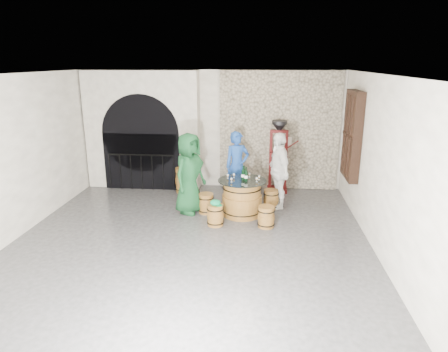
# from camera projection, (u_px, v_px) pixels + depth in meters

# --- Properties ---
(ground) EXTENTS (8.00, 8.00, 0.00)m
(ground) POSITION_uv_depth(u_px,v_px,m) (188.00, 248.00, 7.58)
(ground) COLOR #313133
(ground) RESTS_ON ground
(wall_back) EXTENTS (8.00, 0.00, 8.00)m
(wall_back) POSITION_uv_depth(u_px,v_px,m) (213.00, 130.00, 10.96)
(wall_back) COLOR silver
(wall_back) RESTS_ON ground
(wall_front) EXTENTS (8.00, 0.00, 8.00)m
(wall_front) POSITION_uv_depth(u_px,v_px,m) (95.00, 291.00, 3.31)
(wall_front) COLOR silver
(wall_front) RESTS_ON ground
(wall_left) EXTENTS (0.00, 8.00, 8.00)m
(wall_left) POSITION_uv_depth(u_px,v_px,m) (1.00, 163.00, 7.46)
(wall_left) COLOR silver
(wall_left) RESTS_ON ground
(wall_right) EXTENTS (0.00, 8.00, 8.00)m
(wall_right) POSITION_uv_depth(u_px,v_px,m) (387.00, 172.00, 6.81)
(wall_right) COLOR silver
(wall_right) RESTS_ON ground
(ceiling) EXTENTS (8.00, 8.00, 0.00)m
(ceiling) POSITION_uv_depth(u_px,v_px,m) (183.00, 75.00, 6.69)
(ceiling) COLOR beige
(ceiling) RESTS_ON wall_back
(stone_facing_panel) EXTENTS (3.20, 0.12, 3.18)m
(stone_facing_panel) POSITION_uv_depth(u_px,v_px,m) (279.00, 131.00, 10.73)
(stone_facing_panel) COLOR #AFA38C
(stone_facing_panel) RESTS_ON ground
(arched_opening) EXTENTS (3.10, 0.60, 3.19)m
(arched_opening) POSITION_uv_depth(u_px,v_px,m) (143.00, 131.00, 10.89)
(arched_opening) COLOR silver
(arched_opening) RESTS_ON ground
(shuttered_window) EXTENTS (0.23, 1.10, 2.00)m
(shuttered_window) POSITION_uv_depth(u_px,v_px,m) (352.00, 135.00, 9.06)
(shuttered_window) COLOR black
(shuttered_window) RESTS_ON wall_right
(barrel_table) EXTENTS (1.10, 1.10, 0.84)m
(barrel_table) POSITION_uv_depth(u_px,v_px,m) (242.00, 198.00, 9.10)
(barrel_table) COLOR brown
(barrel_table) RESTS_ON ground
(barrel_stool_left) EXTENTS (0.38, 0.38, 0.47)m
(barrel_stool_left) POSITION_uv_depth(u_px,v_px,m) (206.00, 203.00, 9.29)
(barrel_stool_left) COLOR brown
(barrel_stool_left) RESTS_ON ground
(barrel_stool_far) EXTENTS (0.38, 0.38, 0.47)m
(barrel_stool_far) POSITION_uv_depth(u_px,v_px,m) (238.00, 194.00, 9.96)
(barrel_stool_far) COLOR brown
(barrel_stool_far) RESTS_ON ground
(barrel_stool_right) EXTENTS (0.38, 0.38, 0.47)m
(barrel_stool_right) POSITION_uv_depth(u_px,v_px,m) (271.00, 199.00, 9.57)
(barrel_stool_right) COLOR brown
(barrel_stool_right) RESTS_ON ground
(barrel_stool_near_right) EXTENTS (0.38, 0.38, 0.47)m
(barrel_stool_near_right) POSITION_uv_depth(u_px,v_px,m) (266.00, 217.00, 8.50)
(barrel_stool_near_right) COLOR brown
(barrel_stool_near_right) RESTS_ON ground
(barrel_stool_near_left) EXTENTS (0.38, 0.38, 0.47)m
(barrel_stool_near_left) POSITION_uv_depth(u_px,v_px,m) (215.00, 215.00, 8.59)
(barrel_stool_near_left) COLOR brown
(barrel_stool_near_left) RESTS_ON ground
(green_cap) EXTENTS (0.26, 0.22, 0.12)m
(green_cap) POSITION_uv_depth(u_px,v_px,m) (215.00, 203.00, 8.51)
(green_cap) COLOR #0B7C49
(green_cap) RESTS_ON barrel_stool_near_left
(person_green) EXTENTS (0.95, 1.09, 1.88)m
(person_green) POSITION_uv_depth(u_px,v_px,m) (189.00, 173.00, 9.16)
(person_green) COLOR #113F1F
(person_green) RESTS_ON ground
(person_blue) EXTENTS (0.75, 0.64, 1.74)m
(person_blue) POSITION_uv_depth(u_px,v_px,m) (237.00, 166.00, 10.10)
(person_blue) COLOR #1B4497
(person_blue) RESTS_ON ground
(person_white) EXTENTS (0.74, 1.16, 1.83)m
(person_white) POSITION_uv_depth(u_px,v_px,m) (278.00, 171.00, 9.47)
(person_white) COLOR white
(person_white) RESTS_ON ground
(wine_bottle_left) EXTENTS (0.08, 0.08, 0.32)m
(wine_bottle_left) POSITION_uv_depth(u_px,v_px,m) (243.00, 174.00, 8.97)
(wine_bottle_left) COLOR black
(wine_bottle_left) RESTS_ON barrel_table
(wine_bottle_center) EXTENTS (0.08, 0.08, 0.32)m
(wine_bottle_center) POSITION_uv_depth(u_px,v_px,m) (246.00, 175.00, 8.88)
(wine_bottle_center) COLOR black
(wine_bottle_center) RESTS_ON barrel_table
(wine_bottle_right) EXTENTS (0.08, 0.08, 0.32)m
(wine_bottle_right) POSITION_uv_depth(u_px,v_px,m) (244.00, 174.00, 8.99)
(wine_bottle_right) COLOR black
(wine_bottle_right) RESTS_ON barrel_table
(tasting_glass_a) EXTENTS (0.05, 0.05, 0.10)m
(tasting_glass_a) POSITION_uv_depth(u_px,v_px,m) (231.00, 180.00, 8.83)
(tasting_glass_a) COLOR #BD7C24
(tasting_glass_a) RESTS_ON barrel_table
(tasting_glass_b) EXTENTS (0.05, 0.05, 0.10)m
(tasting_glass_b) POSITION_uv_depth(u_px,v_px,m) (259.00, 178.00, 8.99)
(tasting_glass_b) COLOR #BD7C24
(tasting_glass_b) RESTS_ON barrel_table
(tasting_glass_c) EXTENTS (0.05, 0.05, 0.10)m
(tasting_glass_c) POSITION_uv_depth(u_px,v_px,m) (234.00, 176.00, 9.16)
(tasting_glass_c) COLOR #BD7C24
(tasting_glass_c) RESTS_ON barrel_table
(tasting_glass_d) EXTENTS (0.05, 0.05, 0.10)m
(tasting_glass_d) POSITION_uv_depth(u_px,v_px,m) (249.00, 175.00, 9.21)
(tasting_glass_d) COLOR #BD7C24
(tasting_glass_d) RESTS_ON barrel_table
(tasting_glass_e) EXTENTS (0.05, 0.05, 0.10)m
(tasting_glass_e) POSITION_uv_depth(u_px,v_px,m) (257.00, 180.00, 8.85)
(tasting_glass_e) COLOR #BD7C24
(tasting_glass_e) RESTS_ON barrel_table
(tasting_glass_f) EXTENTS (0.05, 0.05, 0.10)m
(tasting_glass_f) POSITION_uv_depth(u_px,v_px,m) (228.00, 176.00, 9.11)
(tasting_glass_f) COLOR #BD7C24
(tasting_glass_f) RESTS_ON barrel_table
(side_barrel) EXTENTS (0.51, 0.51, 0.67)m
(side_barrel) POSITION_uv_depth(u_px,v_px,m) (185.00, 180.00, 10.73)
(side_barrel) COLOR brown
(side_barrel) RESTS_ON ground
(corking_press) EXTENTS (0.79, 0.43, 1.93)m
(corking_press) POSITION_uv_depth(u_px,v_px,m) (278.00, 151.00, 10.57)
(corking_press) COLOR #510F0D
(corking_press) RESTS_ON ground
(control_box) EXTENTS (0.18, 0.10, 0.22)m
(control_box) POSITION_uv_depth(u_px,v_px,m) (288.00, 141.00, 10.71)
(control_box) COLOR silver
(control_box) RESTS_ON wall_back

